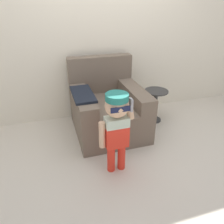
# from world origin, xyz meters

# --- Properties ---
(ground_plane) EXTENTS (10.00, 10.00, 0.00)m
(ground_plane) POSITION_xyz_m (0.00, 0.00, 0.00)
(ground_plane) COLOR beige
(wall_back) EXTENTS (10.00, 0.05, 2.60)m
(wall_back) POSITION_xyz_m (0.00, 0.69, 1.30)
(wall_back) COLOR beige
(wall_back) RESTS_ON ground_plane
(armchair) EXTENTS (0.95, 1.03, 0.97)m
(armchair) POSITION_xyz_m (-0.09, 0.14, 0.33)
(armchair) COLOR #6B5B4C
(armchair) RESTS_ON ground_plane
(person_child) EXTENTS (0.37, 0.28, 0.91)m
(person_child) POSITION_xyz_m (-0.24, -0.71, 0.61)
(person_child) COLOR red
(person_child) RESTS_ON ground_plane
(side_table) EXTENTS (0.35, 0.35, 0.50)m
(side_table) POSITION_xyz_m (0.67, 0.16, 0.30)
(side_table) COLOR #333333
(side_table) RESTS_ON ground_plane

